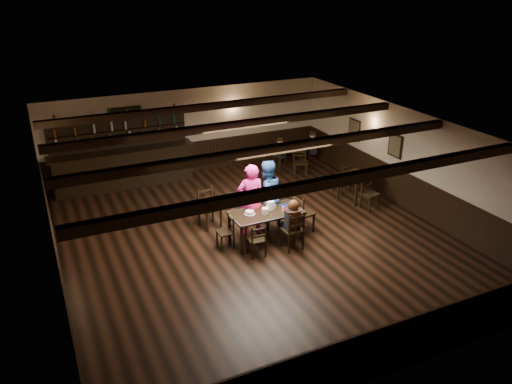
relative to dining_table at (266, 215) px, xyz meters
name	(u,v)px	position (x,y,z in m)	size (l,w,h in m)	color
ground	(255,238)	(-0.19, 0.18, -0.68)	(10.00, 10.00, 0.00)	black
room_shell	(255,171)	(-0.19, 0.22, 1.06)	(9.02, 10.02, 2.71)	beige
dining_table	(266,215)	(0.00, 0.00, 0.00)	(1.72, 0.87, 0.75)	black
chair_near_left	(258,238)	(-0.51, -0.61, -0.21)	(0.40, 0.38, 0.81)	black
chair_near_right	(294,228)	(0.39, -0.68, -0.12)	(0.47, 0.45, 0.96)	black
chair_end_left	(228,229)	(-0.95, 0.09, -0.22)	(0.36, 0.37, 0.79)	black
chair_end_right	(300,211)	(0.94, 0.00, -0.09)	(0.54, 0.55, 1.01)	black
chair_far_pushed	(208,204)	(-0.99, 1.33, -0.08)	(0.56, 0.54, 1.02)	black
woman_pink	(251,200)	(-0.20, 0.43, 0.24)	(0.67, 0.44, 1.84)	#E22D8E
man_blue	(266,195)	(0.29, 0.58, 0.22)	(0.88, 0.68, 1.80)	#1A4B88
seated_person	(293,217)	(0.38, -0.62, 0.14)	(0.33, 0.50, 0.81)	black
cake	(250,213)	(-0.40, 0.06, 0.11)	(0.26, 0.26, 0.08)	white
plate_stack_a	(265,211)	(-0.07, -0.09, 0.15)	(0.16, 0.16, 0.15)	white
plate_stack_b	(270,205)	(0.15, 0.09, 0.18)	(0.18, 0.18, 0.22)	white
tea_light	(266,208)	(0.06, 0.13, 0.09)	(0.05, 0.05, 0.06)	#A5A8AD
salt_shaker	(283,208)	(0.40, -0.09, 0.12)	(0.04, 0.04, 0.10)	silver
pepper_shaker	(285,208)	(0.47, -0.08, 0.12)	(0.04, 0.04, 0.09)	#A5A8AD
drink_glass	(274,206)	(0.28, 0.12, 0.12)	(0.06, 0.06, 0.10)	silver
menu_red	(288,210)	(0.52, -0.13, 0.07)	(0.27, 0.19, 0.00)	maroon
menu_blue	(286,205)	(0.59, 0.13, 0.07)	(0.26, 0.18, 0.00)	#0E1649
bar_counter	(123,163)	(-2.37, 4.90, 0.04)	(4.24, 0.70, 2.20)	black
back_table_a	(356,178)	(3.35, 1.06, -0.03)	(0.95, 0.95, 0.75)	black
back_table_b	(290,150)	(2.81, 4.00, -0.03)	(1.13, 1.13, 0.75)	black
bg_patron_left	(280,147)	(2.46, 4.01, 0.13)	(0.30, 0.38, 0.68)	black
bg_patron_right	(312,142)	(3.62, 3.93, 0.16)	(0.31, 0.41, 0.76)	black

